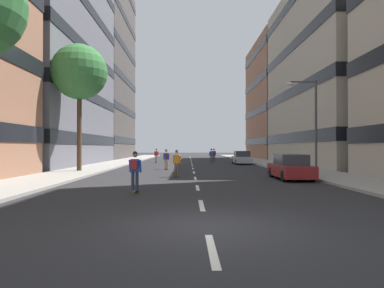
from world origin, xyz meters
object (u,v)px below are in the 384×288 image
(skater_2, at_px, (166,158))
(streetlamp_right, at_px, (311,116))
(skater_4, at_px, (211,155))
(skater_0, at_px, (156,155))
(skater_5, at_px, (135,169))
(skater_3, at_px, (177,162))
(street_tree_near, at_px, (79,72))
(parked_car_near, at_px, (242,158))
(parked_car_mid, at_px, (290,168))
(skater_1, at_px, (214,154))

(skater_2, bearing_deg, streetlamp_right, -30.19)
(skater_2, height_order, skater_4, same)
(skater_0, height_order, skater_5, same)
(skater_2, relative_size, skater_3, 1.00)
(street_tree_near, height_order, streetlamp_right, street_tree_near)
(streetlamp_right, bearing_deg, street_tree_near, 170.49)
(parked_car_near, height_order, street_tree_near, street_tree_near)
(skater_4, bearing_deg, parked_car_mid, -81.69)
(street_tree_near, xyz_separation_m, skater_4, (11.41, 16.20, -6.76))
(street_tree_near, bearing_deg, skater_1, 58.98)
(skater_0, height_order, skater_4, same)
(parked_car_near, height_order, skater_4, skater_4)
(skater_0, xyz_separation_m, skater_5, (1.70, -28.48, 0.03))
(parked_car_near, distance_m, skater_2, 12.45)
(skater_2, bearing_deg, parked_car_mid, -49.05)
(skater_2, height_order, skater_3, same)
(parked_car_mid, xyz_separation_m, street_tree_near, (-14.67, 6.08, 7.07))
(skater_0, relative_size, skater_5, 1.00)
(parked_car_mid, relative_size, skater_5, 2.47)
(parked_car_near, xyz_separation_m, parked_car_mid, (0.00, -18.78, 0.00))
(skater_3, bearing_deg, street_tree_near, 151.54)
(street_tree_near, xyz_separation_m, skater_3, (7.72, -4.19, -6.79))
(streetlamp_right, relative_size, skater_5, 3.65)
(skater_1, bearing_deg, streetlamp_right, -77.54)
(parked_car_mid, xyz_separation_m, skater_4, (-3.26, 22.28, 0.32))
(skater_1, bearing_deg, skater_3, -100.08)
(parked_car_mid, bearing_deg, skater_1, 95.80)
(skater_0, xyz_separation_m, skater_1, (7.53, 3.64, 0.03))
(street_tree_near, height_order, skater_4, street_tree_near)
(skater_1, xyz_separation_m, skater_5, (-5.83, -32.12, 0.00))
(street_tree_near, bearing_deg, skater_2, 26.28)
(skater_0, distance_m, skater_1, 8.36)
(parked_car_near, xyz_separation_m, street_tree_near, (-14.67, -12.70, 7.07))
(parked_car_mid, distance_m, skater_1, 26.21)
(skater_1, distance_m, skater_3, 24.56)
(streetlamp_right, height_order, skater_1, streetlamp_right)
(skater_1, xyz_separation_m, skater_4, (-0.61, -3.79, 0.00))
(parked_car_near, relative_size, streetlamp_right, 0.68)
(skater_3, distance_m, skater_4, 20.71)
(street_tree_near, bearing_deg, skater_0, 74.64)
(parked_car_near, bearing_deg, skater_0, 160.27)
(skater_0, relative_size, skater_2, 1.00)
(skater_5, bearing_deg, parked_car_mid, 35.51)
(parked_car_near, bearing_deg, skater_2, -130.55)
(skater_1, bearing_deg, skater_2, -108.02)
(street_tree_near, relative_size, streetlamp_right, 1.51)
(skater_2, distance_m, skater_4, 13.83)
(skater_4, bearing_deg, street_tree_near, -125.17)
(streetlamp_right, xyz_separation_m, skater_0, (-12.58, 19.21, -3.15))
(parked_car_near, height_order, skater_3, skater_3)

